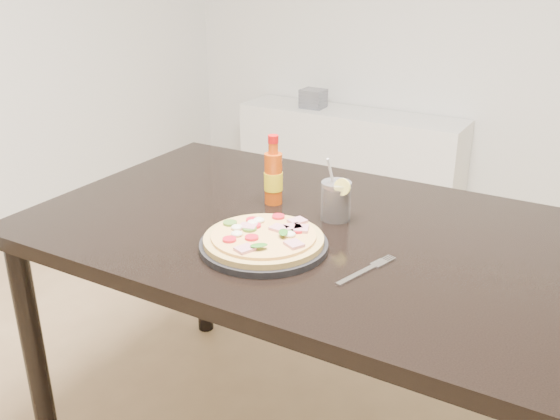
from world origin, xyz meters
The scene contains 8 objects.
dining_table centered at (0.01, -0.06, 0.67)m, with size 1.40×0.90×0.75m.
plate centered at (0.00, -0.24, 0.76)m, with size 0.30×0.30×0.02m, color black.
pizza centered at (0.00, -0.23, 0.78)m, with size 0.28×0.28×0.03m.
hot_sauce_bottle centered at (-0.13, 0.02, 0.83)m, with size 0.06×0.06×0.19m.
cola_cup centered at (0.07, 0.01, 0.80)m, with size 0.09×0.08×0.17m.
fork centered at (0.25, -0.22, 0.75)m, with size 0.07×0.19×0.00m.
media_console centered at (-0.80, 2.07, 0.25)m, with size 1.40×0.34×0.50m, color white.
cd_stack centered at (-1.05, 2.05, 0.56)m, with size 0.14×0.12×0.11m.
Camera 1 is at (0.69, -1.36, 1.40)m, focal length 40.00 mm.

